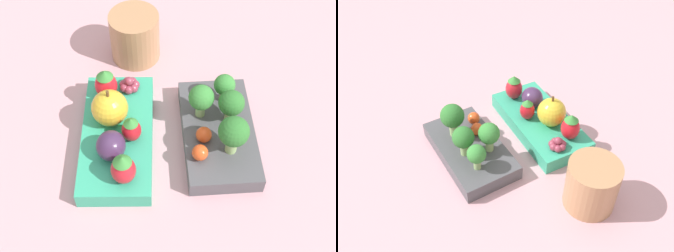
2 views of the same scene
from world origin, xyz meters
The scene contains 16 objects.
ground_plane centered at (0.00, 0.00, 0.00)m, with size 4.00×4.00×0.00m, color #C6939E.
bento_box_savoury centered at (0.00, 0.07, 0.01)m, with size 0.19×0.12×0.03m.
bento_box_fruit centered at (0.01, -0.07, 0.01)m, with size 0.21×0.11×0.03m.
broccoli_floret_0 centered at (-0.02, 0.09, 0.06)m, with size 0.04×0.04×0.06m.
broccoli_floret_1 centered at (0.04, 0.09, 0.07)m, with size 0.04×0.04×0.06m.
broccoli_floret_2 centered at (-0.05, 0.08, 0.06)m, with size 0.03×0.03×0.05m.
broccoli_floret_3 centered at (-0.02, 0.04, 0.06)m, with size 0.04×0.04×0.05m.
cherry_tomato_0 centered at (0.02, 0.05, 0.04)m, with size 0.02×0.02×0.02m.
cherry_tomato_1 centered at (0.05, 0.05, 0.04)m, with size 0.02×0.02×0.02m.
apple centered at (-0.01, -0.08, 0.05)m, with size 0.05×0.05×0.06m.
strawberry_0 centered at (0.02, -0.05, 0.05)m, with size 0.03×0.03×0.04m.
strawberry_1 centered at (0.09, -0.05, 0.05)m, with size 0.03×0.03×0.05m.
strawberry_2 centered at (-0.05, -0.09, 0.05)m, with size 0.03×0.03×0.05m.
plum centered at (0.05, -0.07, 0.05)m, with size 0.04×0.04×0.04m.
grape_cluster centered at (-0.07, -0.06, 0.04)m, with size 0.03×0.03×0.02m.
drinking_cup centered at (-0.17, -0.06, 0.04)m, with size 0.08×0.08×0.08m.
Camera 1 is at (0.39, 0.02, 0.56)m, focal length 50.00 mm.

